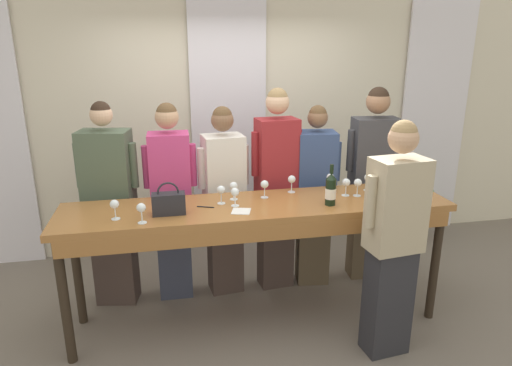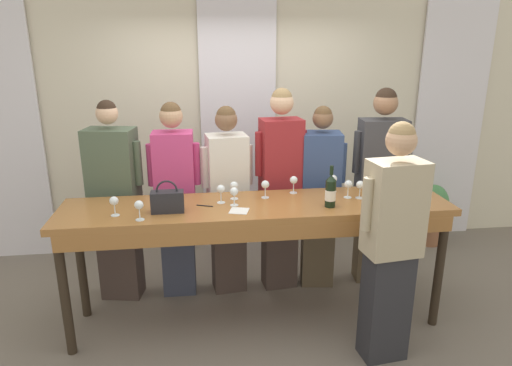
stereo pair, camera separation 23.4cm
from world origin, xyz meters
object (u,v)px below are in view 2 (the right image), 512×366
handbag (167,201)px  potted_plant (433,211)px  wine_glass_back_mid (333,180)px  guest_olive_jacket (116,202)px  wine_glass_by_bottle (221,190)px  wine_glass_front_left (294,181)px  wine_glass_center_left (360,186)px  wine_glass_back_left (406,182)px  wine_glass_center_mid (265,185)px  guest_beige_cap (379,185)px  wine_bottle (331,191)px  tasting_bar (257,218)px  wine_glass_center_right (234,186)px  guest_striped_shirt (280,188)px  wine_glass_back_right (348,185)px  wine_glass_by_handbag (372,181)px  guest_pink_top (176,199)px  wine_glass_near_host (139,206)px  wine_glass_front_mid (234,192)px  guest_navy_coat (319,197)px  wine_glass_front_right (114,202)px  guest_cream_sweater (228,200)px  host_pouring (391,244)px

handbag → potted_plant: size_ratio=0.34×
wine_glass_back_mid → guest_olive_jacket: bearing=169.7°
wine_glass_by_bottle → guest_olive_jacket: size_ratio=0.08×
wine_glass_front_left → wine_glass_center_left: 0.54m
wine_glass_front_left → wine_glass_back_left: bearing=-9.8°
wine_glass_center_mid → guest_beige_cap: bearing=20.2°
wine_bottle → wine_glass_by_bottle: 0.84m
tasting_bar → wine_glass_front_left: (0.34, 0.25, 0.21)m
wine_glass_center_right → guest_striped_shirt: guest_striped_shirt is taller
wine_glass_back_right → wine_glass_by_handbag: size_ratio=1.00×
tasting_bar → potted_plant: 2.57m
guest_pink_top → wine_glass_near_host: bearing=-105.3°
wine_glass_front_left → wine_glass_front_mid: 0.57m
wine_glass_center_left → wine_glass_center_right: (-1.00, 0.11, 0.00)m
wine_glass_back_right → guest_pink_top: guest_pink_top is taller
guest_pink_top → potted_plant: (2.83, 0.68, -0.50)m
wine_glass_center_mid → guest_navy_coat: 0.76m
wine_glass_center_mid → wine_glass_back_left: 1.16m
wine_glass_center_right → wine_glass_near_host: bearing=-152.6°
guest_navy_coat → handbag: bearing=-154.5°
tasting_bar → potted_plant: size_ratio=4.25×
guest_beige_cap → wine_glass_front_right: bearing=-163.6°
wine_glass_front_mid → wine_glass_back_left: same height
handbag → wine_glass_front_left: size_ratio=1.67×
wine_glass_front_mid → wine_glass_near_host: 0.72m
guest_pink_top → guest_cream_sweater: (0.46, 0.00, -0.03)m
wine_glass_front_left → wine_bottle: bearing=-59.7°
wine_glass_near_host → wine_glass_by_bottle: size_ratio=1.00×
guest_beige_cap → host_pouring: guest_beige_cap is taller
guest_navy_coat → guest_beige_cap: bearing=-0.0°
wine_bottle → wine_glass_by_handbag: wine_bottle is taller
handbag → wine_glass_by_bottle: bearing=19.9°
wine_glass_back_left → wine_glass_back_right: bearing=-178.1°
wine_glass_center_left → guest_olive_jacket: guest_olive_jacket is taller
host_pouring → wine_bottle: bearing=125.5°
wine_glass_by_handbag → wine_glass_back_right: bearing=-158.3°
wine_glass_front_mid → wine_glass_center_left: same height
wine_glass_center_right → wine_glass_back_left: 1.41m
guest_striped_shirt → wine_glass_center_left: bearing=-43.7°
tasting_bar → wine_glass_center_left: wine_glass_center_left is taller
wine_glass_back_right → potted_plant: 1.99m
wine_glass_front_mid → wine_glass_back_right: bearing=4.1°
wine_glass_center_right → guest_olive_jacket: guest_olive_jacket is taller
wine_glass_center_right → wine_glass_by_bottle: size_ratio=1.00×
wine_glass_by_bottle → guest_olive_jacket: guest_olive_jacket is taller
handbag → wine_glass_front_right: (-0.38, -0.03, 0.02)m
wine_glass_near_host → host_pouring: host_pouring is taller
wine_glass_center_mid → potted_plant: 2.47m
wine_glass_front_left → guest_beige_cap: guest_beige_cap is taller
wine_glass_center_mid → wine_glass_back_mid: size_ratio=1.00×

